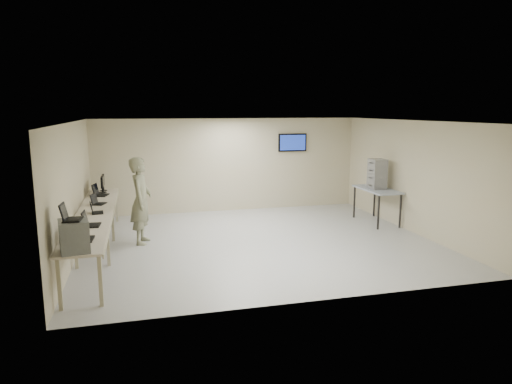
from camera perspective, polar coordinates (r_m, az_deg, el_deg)
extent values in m
cube|color=#B8B8B8|center=(10.79, 0.27, -6.20)|extent=(8.00, 7.00, 0.01)
cube|color=silver|center=(10.35, 0.28, 8.83)|extent=(8.00, 7.00, 0.01)
cube|color=#BCB393|center=(13.86, -3.40, 3.39)|extent=(8.00, 0.01, 2.80)
cube|color=#BCB393|center=(7.21, 7.33, -3.15)|extent=(8.00, 0.01, 2.80)
cube|color=#BCB393|center=(10.24, -21.93, 0.19)|extent=(0.01, 7.00, 2.80)
cube|color=#BCB393|center=(12.12, 18.91, 1.84)|extent=(0.01, 7.00, 2.80)
cube|color=black|center=(14.30, 4.53, 6.20)|extent=(0.15, 0.04, 0.15)
cube|color=black|center=(14.26, 4.58, 6.19)|extent=(0.90, 0.06, 0.55)
cube|color=navy|center=(14.23, 4.63, 6.18)|extent=(0.82, 0.01, 0.47)
cube|color=beige|center=(10.30, -19.53, -2.56)|extent=(0.75, 6.00, 0.04)
cube|color=tan|center=(10.27, -17.43, -2.64)|extent=(0.02, 6.00, 0.06)
cube|color=tan|center=(7.74, -23.38, -10.51)|extent=(0.06, 0.06, 0.86)
cube|color=tan|center=(7.66, -18.88, -10.41)|extent=(0.06, 0.06, 0.86)
cube|color=tan|center=(9.57, -21.62, -6.44)|extent=(0.06, 0.06, 0.86)
cube|color=tan|center=(9.51, -18.01, -6.32)|extent=(0.06, 0.06, 0.86)
cube|color=tan|center=(11.30, -20.52, -3.86)|extent=(0.06, 0.06, 0.86)
cube|color=tan|center=(11.25, -17.48, -3.74)|extent=(0.06, 0.06, 0.86)
cube|color=tan|center=(13.19, -19.66, -1.83)|extent=(0.06, 0.06, 0.86)
cube|color=tan|center=(13.15, -17.06, -1.72)|extent=(0.06, 0.06, 0.86)
cube|color=#5D6062|center=(7.58, -21.79, -5.12)|extent=(0.50, 0.55, 0.50)
cube|color=black|center=(7.52, -21.92, -3.22)|extent=(0.28, 0.37, 0.02)
cube|color=black|center=(7.51, -22.94, -2.24)|extent=(0.09, 0.33, 0.25)
cube|color=black|center=(7.51, -22.83, -2.24)|extent=(0.07, 0.29, 0.21)
cube|color=black|center=(8.23, -20.65, -5.57)|extent=(0.30, 0.41, 0.02)
cube|color=black|center=(8.21, -21.72, -4.55)|extent=(0.09, 0.38, 0.28)
cube|color=black|center=(8.20, -21.61, -4.55)|extent=(0.07, 0.33, 0.24)
cube|color=black|center=(9.15, -19.74, -3.94)|extent=(0.29, 0.39, 0.02)
cube|color=black|center=(9.14, -20.63, -3.09)|extent=(0.09, 0.35, 0.26)
cube|color=black|center=(9.13, -20.53, -3.08)|extent=(0.07, 0.31, 0.22)
cube|color=black|center=(10.23, -19.21, -2.46)|extent=(0.26, 0.34, 0.02)
cube|color=black|center=(10.21, -19.89, -1.80)|extent=(0.09, 0.31, 0.23)
cube|color=black|center=(10.21, -19.81, -1.80)|extent=(0.07, 0.27, 0.19)
cube|color=black|center=(11.15, -18.97, -1.41)|extent=(0.33, 0.39, 0.02)
cube|color=black|center=(11.14, -19.62, -0.79)|extent=(0.16, 0.31, 0.23)
cube|color=black|center=(11.14, -19.55, -0.79)|extent=(0.13, 0.27, 0.20)
cube|color=black|center=(12.24, -18.74, -0.38)|extent=(0.37, 0.45, 0.02)
cube|color=black|center=(12.23, -19.45, 0.31)|extent=(0.16, 0.38, 0.29)
cube|color=black|center=(12.23, -19.38, 0.31)|extent=(0.13, 0.34, 0.24)
cylinder|color=black|center=(12.68, -18.60, -0.04)|extent=(0.20, 0.20, 0.01)
cube|color=black|center=(12.67, -18.62, 0.34)|extent=(0.04, 0.03, 0.16)
cube|color=black|center=(12.64, -18.67, 1.21)|extent=(0.05, 0.44, 0.29)
cube|color=black|center=(12.63, -18.55, 1.22)|extent=(0.00, 0.40, 0.25)
cylinder|color=black|center=(12.98, -18.51, 0.19)|extent=(0.19, 0.19, 0.01)
cube|color=black|center=(12.97, -18.53, 0.56)|extent=(0.04, 0.03, 0.15)
cube|color=black|center=(12.94, -18.58, 1.41)|extent=(0.05, 0.44, 0.29)
cube|color=black|center=(12.94, -18.46, 1.41)|extent=(0.00, 0.40, 0.25)
imported|color=gray|center=(10.78, -14.18, -1.06)|extent=(0.61, 0.81, 2.00)
cube|color=#8F96A3|center=(12.81, 14.90, 0.31)|extent=(0.73, 1.57, 0.04)
cube|color=black|center=(12.16, 15.06, -2.48)|extent=(0.04, 0.04, 0.90)
cube|color=black|center=(13.34, 12.20, -1.24)|extent=(0.04, 0.04, 0.90)
cube|color=black|center=(12.48, 17.60, -2.29)|extent=(0.04, 0.04, 0.90)
cube|color=black|center=(13.63, 14.58, -1.10)|extent=(0.04, 0.04, 0.90)
cube|color=gray|center=(12.78, 14.85, 0.85)|extent=(0.38, 0.43, 0.20)
cube|color=gray|center=(12.75, 14.89, 1.75)|extent=(0.38, 0.43, 0.20)
cube|color=gray|center=(12.72, 14.93, 2.65)|extent=(0.38, 0.43, 0.20)
cube|color=gray|center=(12.70, 14.98, 3.56)|extent=(0.38, 0.43, 0.20)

